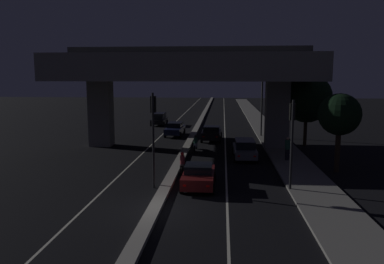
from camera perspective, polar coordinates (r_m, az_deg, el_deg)
The scene contains 19 objects.
ground_plane at distance 18.88m, azimuth -5.64°, elevation -11.72°, with size 200.00×200.00×0.00m, color black.
lane_line_left_inner at distance 53.26m, azimuth -2.67°, elevation 1.40°, with size 0.12×126.00×0.00m, color beige.
lane_line_right_inner at distance 52.83m, azimuth 4.98°, elevation 1.32°, with size 0.12×126.00×0.00m, color beige.
median_divider at distance 52.92m, azimuth 1.14°, elevation 1.48°, with size 0.66×126.00×0.21m, color gray.
sidewalk_right at distance 46.18m, azimuth 11.23°, elevation 0.26°, with size 2.97×126.00×0.15m, color slate.
elevated_overpass at distance 34.42m, azimuth -0.73°, elevation 9.25°, with size 22.14×13.02×9.20m.
traffic_light_left_of_median at distance 21.71m, azimuth -5.92°, elevation 1.25°, with size 0.30×0.49×5.59m.
traffic_light_right_of_median at distance 21.73m, azimuth 15.00°, elevation 0.37°, with size 0.30×0.49×5.22m.
street_lamp at distance 40.93m, azimuth 10.14°, elevation 6.39°, with size 2.68×0.32×8.71m.
car_dark_red_lead at distance 22.24m, azimuth 1.03°, elevation -6.64°, with size 1.98×3.98×1.40m.
car_grey_second at distance 30.18m, azimuth 8.02°, elevation -2.53°, with size 1.91×4.40×1.53m.
car_black_third at distance 38.38m, azimuth 3.00°, elevation -0.16°, with size 2.13×4.45×1.49m.
car_dark_blue_lead_oncoming at distance 41.52m, azimuth -2.61°, elevation 0.49°, with size 2.01×4.44×1.48m.
car_black_second_oncoming at distance 50.80m, azimuth -5.01°, elevation 2.04°, with size 1.92×4.05×1.67m.
motorcycle_black_filtering_near at distance 25.33m, azimuth -1.48°, elevation -4.98°, with size 0.32×1.88×1.47m.
motorcycle_white_filtering_mid at distance 33.17m, azimuth 0.54°, elevation -1.82°, with size 0.34×1.80×1.39m.
pedestrian_on_sidewalk at distance 29.58m, azimuth 14.34°, elevation -2.47°, with size 0.39×0.39×1.79m.
roadside_tree_kerbside_near at distance 27.17m, azimuth 21.57°, elevation 2.44°, with size 2.85×2.85×5.40m.
roadside_tree_kerbside_mid at distance 36.74m, azimuth 17.08°, elevation 4.98°, with size 4.64×4.64×6.86m.
Camera 1 is at (3.25, -17.43, 6.48)m, focal length 35.00 mm.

